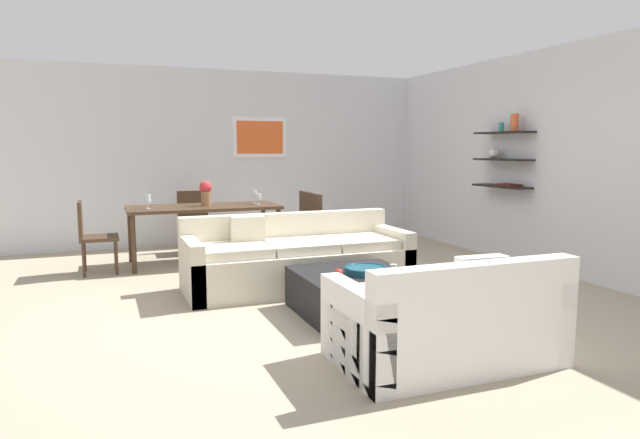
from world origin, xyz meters
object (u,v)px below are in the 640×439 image
(wine_glass_right_far, at_px, (254,194))
(centerpiece_vase, at_px, (206,192))
(loveseat_white, at_px, (447,322))
(dining_chair_right_far, at_px, (298,218))
(dining_chair_right_near, at_px, (307,221))
(coffee_table, at_px, (356,294))
(wine_glass_left_near, at_px, (147,198))
(wine_glass_right_near, at_px, (258,197))
(sofa_beige, at_px, (296,261))
(apple_on_coffee_table, at_px, (338,273))
(dining_chair_head, at_px, (194,217))
(decorative_bowl, at_px, (366,270))
(candle_jar, at_px, (393,269))
(dining_chair_left_near, at_px, (91,232))
(dining_table, at_px, (204,211))

(wine_glass_right_far, distance_m, centerpiece_vase, 0.69)
(loveseat_white, distance_m, dining_chair_right_far, 4.35)
(loveseat_white, bearing_deg, dining_chair_right_near, 84.44)
(coffee_table, distance_m, wine_glass_left_near, 3.25)
(wine_glass_left_near, xyz_separation_m, wine_glass_right_near, (1.42, 0.00, -0.02))
(loveseat_white, relative_size, dining_chair_right_far, 1.74)
(sofa_beige, distance_m, apple_on_coffee_table, 1.26)
(sofa_beige, relative_size, dining_chair_head, 2.73)
(loveseat_white, bearing_deg, decorative_bowl, 91.55)
(decorative_bowl, height_order, dining_chair_right_near, dining_chair_right_near)
(wine_glass_right_far, bearing_deg, decorative_bowl, -85.26)
(candle_jar, bearing_deg, wine_glass_right_far, 99.04)
(sofa_beige, bearing_deg, dining_chair_right_far, 70.34)
(dining_chair_head, bearing_deg, centerpiece_vase, -87.83)
(coffee_table, xyz_separation_m, apple_on_coffee_table, (-0.23, -0.11, 0.23))
(dining_chair_left_near, distance_m, centerpiece_vase, 1.48)
(sofa_beige, height_order, apple_on_coffee_table, sofa_beige)
(loveseat_white, distance_m, dining_chair_left_near, 4.60)
(apple_on_coffee_table, relative_size, dining_chair_head, 0.09)
(coffee_table, bearing_deg, candle_jar, -18.69)
(coffee_table, bearing_deg, decorative_bowl, -21.71)
(apple_on_coffee_table, height_order, wine_glass_right_far, wine_glass_right_far)
(coffee_table, relative_size, wine_glass_left_near, 5.98)
(dining_chair_left_near, distance_m, dining_chair_head, 1.72)
(dining_chair_right_far, relative_size, centerpiece_vase, 2.69)
(dining_chair_head, bearing_deg, wine_glass_right_near, -52.98)
(dining_chair_right_far, height_order, wine_glass_left_near, wine_glass_left_near)
(dining_chair_right_far, xyz_separation_m, wine_glass_right_far, (-0.67, -0.09, 0.38))
(loveseat_white, xyz_separation_m, dining_chair_head, (-0.99, 4.97, 0.21))
(decorative_bowl, distance_m, wine_glass_right_far, 3.04)
(dining_chair_right_near, xyz_separation_m, dining_chair_right_far, (0.00, 0.38, 0.00))
(coffee_table, xyz_separation_m, dining_table, (-0.88, 2.86, 0.49))
(coffee_table, height_order, dining_chair_left_near, dining_chair_left_near)
(sofa_beige, relative_size, candle_jar, 29.78)
(dining_chair_right_far, bearing_deg, loveseat_white, -95.07)
(coffee_table, xyz_separation_m, dining_chair_head, (-0.88, 3.69, 0.31))
(wine_glass_left_near, relative_size, centerpiece_vase, 0.56)
(decorative_bowl, bearing_deg, wine_glass_right_near, 95.10)
(wine_glass_left_near, height_order, wine_glass_right_near, wine_glass_left_near)
(dining_chair_right_near, distance_m, dining_chair_right_far, 0.38)
(dining_table, height_order, wine_glass_right_far, wine_glass_right_far)
(candle_jar, xyz_separation_m, wine_glass_right_near, (-0.49, 2.86, 0.44))
(wine_glass_left_near, xyz_separation_m, centerpiece_vase, (0.74, 0.10, 0.06))
(sofa_beige, xyz_separation_m, dining_chair_right_far, (0.68, 1.91, 0.21))
(coffee_table, relative_size, centerpiece_vase, 3.36)
(sofa_beige, height_order, dining_chair_right_near, dining_chair_right_near)
(coffee_table, height_order, dining_chair_head, dining_chair_head)
(sofa_beige, bearing_deg, candle_jar, -67.92)
(dining_chair_right_far, bearing_deg, dining_chair_head, 154.98)
(dining_chair_left_near, relative_size, centerpiece_vase, 2.69)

